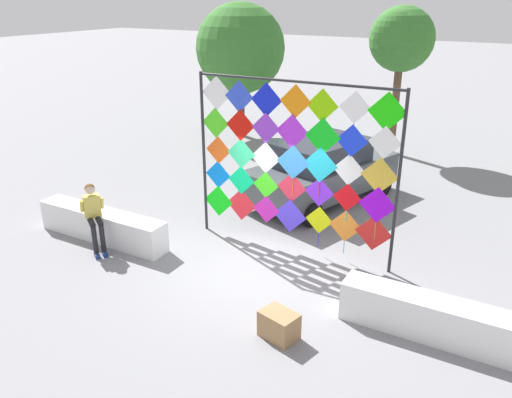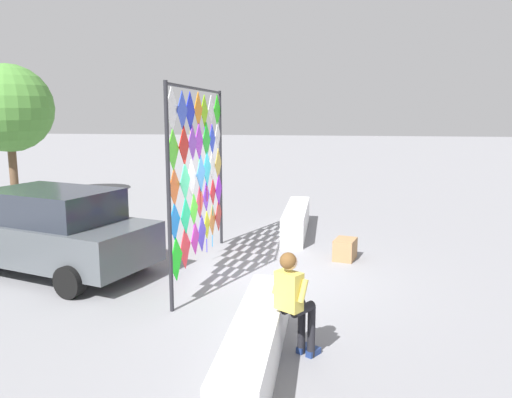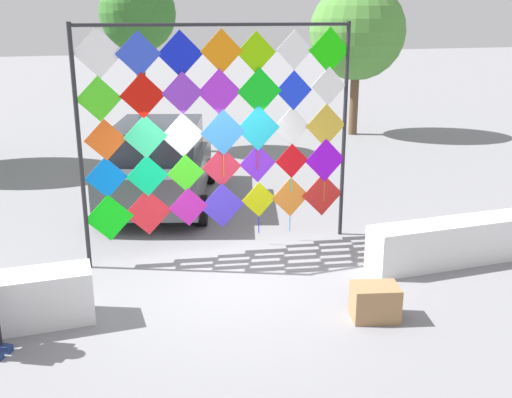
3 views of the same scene
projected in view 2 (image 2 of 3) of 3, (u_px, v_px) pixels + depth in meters
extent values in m
plane|color=gray|center=(260.00, 276.00, 10.70)|extent=(120.00, 120.00, 0.00)
cube|color=white|center=(256.00, 344.00, 6.75)|extent=(3.53, 0.58, 0.73)
cube|color=white|center=(296.00, 220.00, 14.39)|extent=(3.53, 0.58, 0.73)
cylinder|color=#232328|center=(169.00, 200.00, 8.49)|extent=(0.07, 0.07, 3.87)
cylinder|color=#232328|center=(221.00, 169.00, 12.98)|extent=(0.07, 0.07, 3.87)
cylinder|color=#232328|center=(198.00, 89.00, 10.41)|extent=(4.59, 0.17, 0.06)
cube|color=#0DEA14|center=(176.00, 259.00, 9.04)|extent=(0.79, 0.03, 0.79)
cube|color=red|center=(185.00, 248.00, 9.66)|extent=(0.79, 0.03, 0.79)
cube|color=#CF22B3|center=(195.00, 238.00, 10.31)|extent=(0.67, 0.03, 0.67)
cube|color=#4E38F1|center=(202.00, 233.00, 10.90)|extent=(0.80, 0.03, 0.80)
cube|color=#DCE20D|center=(207.00, 225.00, 11.58)|extent=(0.64, 0.03, 0.64)
cylinder|color=#1C16E5|center=(207.00, 245.00, 11.66)|extent=(0.02, 0.02, 0.31)
cube|color=orange|center=(212.00, 220.00, 12.17)|extent=(0.74, 0.03, 0.74)
cylinder|color=#1689E5|center=(212.00, 241.00, 12.26)|extent=(0.02, 0.02, 0.29)
cube|color=red|center=(219.00, 215.00, 12.78)|extent=(0.80, 0.03, 0.80)
cube|color=#0577F4|center=(175.00, 222.00, 8.93)|extent=(0.68, 0.03, 0.68)
cube|color=#0AE784|center=(186.00, 216.00, 9.56)|extent=(0.69, 0.03, 0.69)
cube|color=#40F41F|center=(194.00, 210.00, 10.19)|extent=(0.63, 0.03, 0.63)
cylinder|color=#C516E5|center=(194.00, 232.00, 10.27)|extent=(0.02, 0.02, 0.30)
cube|color=#DD2B44|center=(200.00, 202.00, 10.80)|extent=(0.70, 0.03, 0.70)
cube|color=#7326EB|center=(206.00, 196.00, 11.44)|extent=(0.67, 0.03, 0.67)
cube|color=red|center=(213.00, 192.00, 12.06)|extent=(0.62, 0.03, 0.62)
cylinder|color=#16E5DD|center=(213.00, 210.00, 12.13)|extent=(0.02, 0.02, 0.26)
cube|color=#8C09E4|center=(219.00, 189.00, 12.70)|extent=(0.79, 0.03, 0.79)
cylinder|color=#69E516|center=(219.00, 213.00, 12.80)|extent=(0.02, 0.02, 0.38)
cube|color=#ED5917|center=(174.00, 187.00, 8.85)|extent=(0.66, 0.03, 0.66)
cylinder|color=#16A5E5|center=(175.00, 213.00, 8.93)|extent=(0.02, 0.02, 0.27)
cube|color=#37E895|center=(185.00, 181.00, 9.46)|extent=(0.71, 0.03, 0.71)
cylinder|color=#E51677|center=(185.00, 210.00, 9.55)|extent=(0.02, 0.02, 0.37)
cube|color=white|center=(192.00, 178.00, 10.06)|extent=(0.73, 0.03, 0.73)
cube|color=#358BDF|center=(201.00, 173.00, 10.72)|extent=(0.78, 0.03, 0.78)
cylinder|color=orange|center=(201.00, 201.00, 10.82)|extent=(0.02, 0.02, 0.39)
cube|color=#1CB8D4|center=(207.00, 169.00, 11.32)|extent=(0.78, 0.03, 0.78)
cylinder|color=red|center=(207.00, 194.00, 11.42)|extent=(0.02, 0.02, 0.34)
cube|color=white|center=(212.00, 166.00, 11.94)|extent=(0.68, 0.03, 0.68)
cube|color=gold|center=(218.00, 164.00, 12.58)|extent=(0.78, 0.03, 0.78)
cube|color=#45DA1D|center=(173.00, 150.00, 8.69)|extent=(0.70, 0.03, 0.70)
cube|color=red|center=(184.00, 146.00, 9.34)|extent=(0.72, 0.03, 0.72)
cube|color=purple|center=(193.00, 143.00, 9.96)|extent=(0.68, 0.03, 0.68)
cube|color=#AF29E6|center=(199.00, 141.00, 10.56)|extent=(0.75, 0.03, 0.75)
cylinder|color=#52E516|center=(199.00, 166.00, 10.65)|extent=(0.02, 0.02, 0.25)
cube|color=#0DD41A|center=(207.00, 140.00, 11.25)|extent=(0.79, 0.03, 0.79)
cube|color=#1635F9|center=(212.00, 139.00, 11.86)|extent=(0.68, 0.03, 0.68)
cylinder|color=yellow|center=(212.00, 159.00, 11.94)|extent=(0.02, 0.02, 0.25)
cube|color=white|center=(218.00, 136.00, 12.50)|extent=(0.67, 0.03, 0.67)
cube|color=white|center=(172.00, 109.00, 8.62)|extent=(0.76, 0.03, 0.76)
cube|color=blue|center=(182.00, 110.00, 9.20)|extent=(0.71, 0.03, 0.71)
cylinder|color=yellow|center=(183.00, 139.00, 9.29)|extent=(0.02, 0.02, 0.32)
cube|color=#0E1ED2|center=(190.00, 111.00, 9.85)|extent=(0.74, 0.03, 0.74)
cylinder|color=yellow|center=(190.00, 137.00, 9.93)|extent=(0.02, 0.02, 0.24)
cube|color=orange|center=(198.00, 110.00, 10.51)|extent=(0.71, 0.03, 0.71)
cube|color=#7ED404|center=(204.00, 111.00, 11.09)|extent=(0.69, 0.03, 0.69)
cylinder|color=#6C16E5|center=(204.00, 136.00, 11.18)|extent=(0.02, 0.02, 0.36)
cube|color=white|center=(211.00, 110.00, 11.75)|extent=(0.65, 0.03, 0.65)
cylinder|color=#E516C3|center=(211.00, 132.00, 11.84)|extent=(0.02, 0.02, 0.36)
cube|color=#15DF07|center=(217.00, 110.00, 12.39)|extent=(0.78, 0.03, 0.78)
cylinder|color=#D716E5|center=(217.00, 133.00, 12.48)|extent=(0.02, 0.02, 0.31)
cylinder|color=black|center=(311.00, 332.00, 7.12)|extent=(0.11, 0.11, 0.73)
cylinder|color=black|center=(303.00, 309.00, 6.91)|extent=(0.41, 0.33, 0.13)
cube|color=navy|center=(313.00, 352.00, 7.22)|extent=(0.25, 0.22, 0.09)
cylinder|color=black|center=(302.00, 329.00, 7.23)|extent=(0.11, 0.11, 0.73)
cylinder|color=black|center=(293.00, 306.00, 7.02)|extent=(0.41, 0.33, 0.13)
cube|color=navy|center=(304.00, 348.00, 7.33)|extent=(0.25, 0.22, 0.09)
cube|color=gold|center=(289.00, 291.00, 6.77)|extent=(0.37, 0.41, 0.52)
sphere|color=#DBB293|center=(289.00, 262.00, 6.70)|extent=(0.22, 0.22, 0.22)
sphere|color=brown|center=(288.00, 261.00, 6.68)|extent=(0.22, 0.22, 0.22)
cylinder|color=gold|center=(303.00, 291.00, 6.63)|extent=(0.19, 0.17, 0.31)
cylinder|color=gold|center=(277.00, 283.00, 6.92)|extent=(0.19, 0.17, 0.31)
cube|color=#4C5156|center=(49.00, 239.00, 10.86)|extent=(3.25, 4.97, 0.82)
cube|color=#282D38|center=(52.00, 205.00, 10.66)|extent=(2.42, 2.97, 0.66)
cylinder|color=black|center=(35.00, 239.00, 12.47)|extent=(0.41, 0.66, 0.61)
cylinder|color=black|center=(70.00, 282.00, 9.39)|extent=(0.41, 0.66, 0.61)
cylinder|color=black|center=(138.00, 255.00, 11.14)|extent=(0.41, 0.66, 0.61)
cube|color=#9E754C|center=(345.00, 249.00, 11.83)|extent=(0.72, 0.59, 0.48)
cylinder|color=brown|center=(13.00, 168.00, 19.13)|extent=(0.30, 0.30, 2.51)
sphere|color=#4C8938|center=(8.00, 108.00, 18.75)|extent=(3.20, 3.20, 3.20)
sphere|color=#4C8938|center=(8.00, 117.00, 18.64)|extent=(1.67, 1.67, 1.67)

